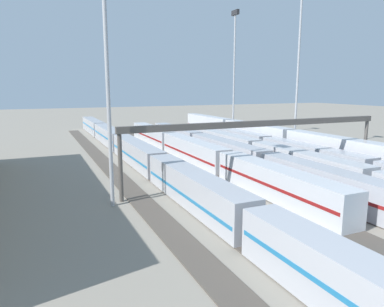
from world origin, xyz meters
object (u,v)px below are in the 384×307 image
Objects in this scene: train_on_track_0 at (338,152)px; signal_gantry at (263,128)px; train_on_track_6 at (154,164)px; light_mast_0 at (234,60)px; train_on_track_2 at (360,180)px; train_on_track_4 at (193,151)px; train_on_track_3 at (258,161)px; light_mast_2 at (299,53)px; light_mast_1 at (106,34)px; train_on_track_1 at (311,157)px.

train_on_track_0 is 3.00× the size of signal_gantry.
light_mast_0 is at bearing -45.11° from train_on_track_6.
light_mast_0 is (51.25, -12.13, 17.95)m from train_on_track_2.
train_on_track_3 is at bearing -159.04° from train_on_track_4.
train_on_track_2 is 36.48m from light_mast_2.
train_on_track_0 is (13.20, -10.00, 0.52)m from train_on_track_2.
train_on_track_4 is 12.91m from train_on_track_6.
train_on_track_0 is at bearing -79.11° from signal_gantry.
train_on_track_4 is 13.98m from train_on_track_3.
light_mast_0 is (32.01, -32.13, 17.96)m from train_on_track_6.
light_mast_1 is (-42.57, 40.52, -1.39)m from light_mast_0.
train_on_track_1 is 42.09m from light_mast_0.
signal_gantry is at bearing 131.57° from light_mast_2.
light_mast_0 reaches higher than train_on_track_6.
train_on_track_3 is (-4.89, -15.00, 0.02)m from train_on_track_6.
train_on_track_6 reaches higher than train_on_track_1.
light_mast_1 is at bearing 93.17° from signal_gantry.
train_on_track_2 is 3.06× the size of light_mast_1.
train_on_track_4 is 1.00× the size of train_on_track_1.
train_on_track_6 is 39.34m from light_mast_2.
train_on_track_6 is at bearing 53.04° from signal_gantry.
signal_gantry is at bearing 100.89° from train_on_track_0.
signal_gantry reaches higher than train_on_track_1.
light_mast_0 reaches higher than train_on_track_0.
light_mast_0 is at bearing -24.90° from train_on_track_3.
train_on_track_2 reaches higher than train_on_track_1.
train_on_track_6 is 16.64m from signal_gantry.
light_mast_0 is 0.80× the size of signal_gantry.
train_on_track_0 is at bearing 166.35° from light_mast_2.
train_on_track_4 is 24.54m from train_on_track_0.
signal_gantry reaches higher than train_on_track_4.
signal_gantry is (-4.06, 12.50, 5.75)m from train_on_track_1.
train_on_track_4 is at bearing 8.10° from signal_gantry.
train_on_track_4 and train_on_track_1 have the same top height.
train_on_track_6 is (-8.16, 10.00, 0.06)m from train_on_track_4.
train_on_track_6 and train_on_track_3 have the same top height.
train_on_track_1 is (-5.35, -25.00, -0.07)m from train_on_track_6.
train_on_track_0 is 3.72× the size of light_mast_0.
train_on_track_3 is 29.20m from light_mast_1.
train_on_track_3 is at bearing 85.62° from train_on_track_0.
signal_gantry reaches higher than train_on_track_2.
train_on_track_0 is 18.55m from signal_gantry.
train_on_track_2 is 29.17m from train_on_track_4.
train_on_track_4 is 0.51× the size of train_on_track_6.
train_on_track_2 is at bearing 160.21° from train_on_track_1.
light_mast_1 is at bearing 103.64° from train_on_track_3.
train_on_track_4 is 0.79× the size of train_on_track_3.
train_on_track_1 is at bearing -72.00° from signal_gantry.
train_on_track_2 is 2.84× the size of light_mast_2.
light_mast_1 is at bearing 115.40° from light_mast_2.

